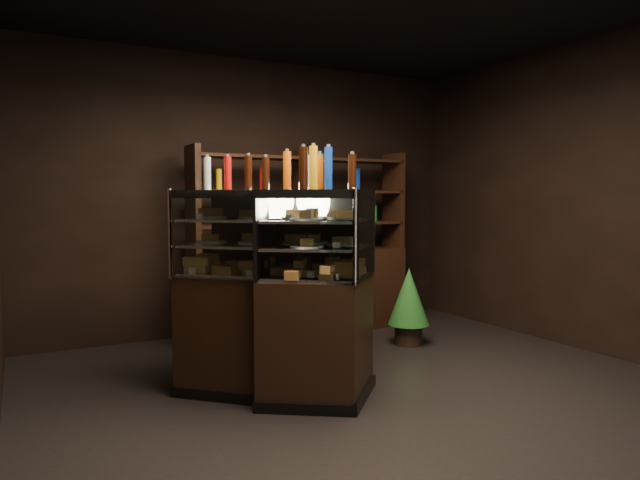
% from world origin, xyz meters
% --- Properties ---
extents(ground, '(5.00, 5.00, 0.00)m').
position_xyz_m(ground, '(0.00, 0.00, 0.00)').
color(ground, black).
rests_on(ground, ground).
extents(room_shell, '(5.02, 5.02, 3.01)m').
position_xyz_m(room_shell, '(0.00, 0.00, 1.94)').
color(room_shell, black).
rests_on(room_shell, ground).
extents(display_case, '(1.81, 1.58, 1.55)m').
position_xyz_m(display_case, '(-0.46, 0.49, 0.52)').
color(display_case, black).
rests_on(display_case, ground).
extents(food_display, '(1.34, 1.17, 0.47)m').
position_xyz_m(food_display, '(-0.45, 0.48, 1.17)').
color(food_display, '#C48646').
rests_on(food_display, display_case).
extents(bottles_top, '(1.16, 1.03, 0.30)m').
position_xyz_m(bottles_top, '(-0.46, 0.49, 1.68)').
color(bottles_top, yellow).
rests_on(bottles_top, display_case).
extents(potted_conifer, '(0.41, 0.41, 0.88)m').
position_xyz_m(potted_conifer, '(1.11, 1.12, 0.51)').
color(potted_conifer, black).
rests_on(potted_conifer, ground).
extents(back_shelving, '(2.47, 0.45, 2.00)m').
position_xyz_m(back_shelving, '(0.37, 2.05, 0.61)').
color(back_shelving, black).
rests_on(back_shelving, ground).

